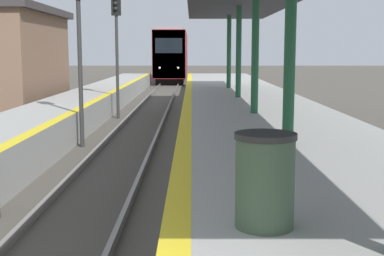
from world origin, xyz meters
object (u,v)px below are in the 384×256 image
Objects in this scene: signal_far at (116,32)px; trash_bin at (264,180)px; signal_mid at (78,23)px; train at (172,55)px.

trash_bin is (3.70, -16.25, -2.03)m from signal_far.
signal_mid is 10.66m from trash_bin.
signal_far is 5.26× the size of trash_bin.
signal_mid is 6.52m from signal_far.
signal_mid is at bearing 111.41° from trash_bin.
signal_far is (0.12, 6.51, 0.00)m from signal_mid.
signal_far reaches higher than trash_bin.
signal_mid reaches higher than trash_bin.
train is 35.38m from signal_mid.
train is 28.87m from signal_far.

